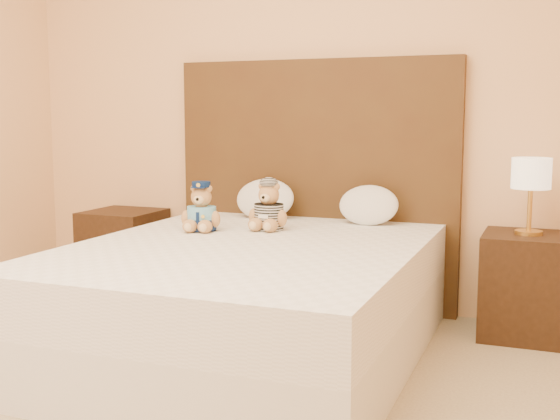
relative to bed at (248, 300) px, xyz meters
The scene contains 9 objects.
bed is the anchor object (origin of this frame).
headboard 1.12m from the bed, 90.00° to the left, with size 1.75×0.08×1.50m, color #462F15.
nightstand_left 1.48m from the bed, 147.38° to the left, with size 0.45×0.45×0.55m, color #351F10.
nightstand_right 1.48m from the bed, 32.62° to the left, with size 0.45×0.45×0.55m, color #351F10.
lamp 1.59m from the bed, 32.62° to the left, with size 0.20×0.20×0.40m.
teddy_police 0.63m from the bed, 144.95° to the left, with size 0.23×0.22×0.26m, color #B97F48, non-canonical shape.
teddy_prisoner 0.60m from the bed, 99.14° to the left, with size 0.23×0.22×0.26m, color #B97F48, non-canonical shape.
pillow_left 0.96m from the bed, 107.13° to the left, with size 0.37×0.24×0.26m, color white.
pillow_right 1.00m from the bed, 65.19° to the left, with size 0.34×0.22×0.24m, color white.
Camera 1 is at (1.36, -1.84, 1.16)m, focal length 45.00 mm.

